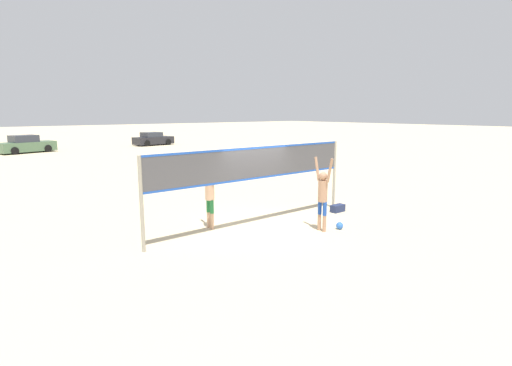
{
  "coord_description": "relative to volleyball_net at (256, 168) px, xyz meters",
  "views": [
    {
      "loc": [
        -7.79,
        -9.5,
        3.59
      ],
      "look_at": [
        0.0,
        0.0,
        1.38
      ],
      "focal_mm": 28.0,
      "sensor_mm": 36.0,
      "label": 1
    }
  ],
  "objects": [
    {
      "name": "player_spiker",
      "position": [
        1.19,
        -1.71,
        -0.66
      ],
      "size": [
        0.28,
        0.72,
        2.25
      ],
      "rotation": [
        0.0,
        0.0,
        1.57
      ],
      "color": "tan",
      "rests_on": "ground_plane"
    },
    {
      "name": "gear_bag",
      "position": [
        3.41,
        -0.51,
        -1.72
      ],
      "size": [
        0.55,
        0.27,
        0.26
      ],
      "color": "navy",
      "rests_on": "ground_plane"
    },
    {
      "name": "volleyball",
      "position": [
        1.75,
        -1.94,
        -1.74
      ],
      "size": [
        0.22,
        0.22,
        0.22
      ],
      "color": "blue",
      "rests_on": "ground_plane"
    },
    {
      "name": "parked_car_mid",
      "position": [
        -1.18,
        30.35,
        -1.16
      ],
      "size": [
        4.76,
        2.75,
        1.55
      ],
      "rotation": [
        0.0,
        0.0,
        0.25
      ],
      "color": "#4C6B4C",
      "rests_on": "ground_plane"
    },
    {
      "name": "ground_plane",
      "position": [
        0.0,
        0.0,
        -1.85
      ],
      "size": [
        200.0,
        200.0,
        0.0
      ],
      "primitive_type": "plane",
      "color": "beige"
    },
    {
      "name": "volleyball_net",
      "position": [
        0.0,
        0.0,
        0.0
      ],
      "size": [
        7.65,
        0.1,
        2.51
      ],
      "color": "gray",
      "rests_on": "ground_plane"
    },
    {
      "name": "parked_car_near",
      "position": [
        10.94,
        30.81,
        -1.22
      ],
      "size": [
        4.34,
        2.26,
        1.39
      ],
      "rotation": [
        0.0,
        0.0,
        0.12
      ],
      "color": "#232328",
      "rests_on": "ground_plane"
    },
    {
      "name": "player_blocker",
      "position": [
        -1.29,
        0.66,
        -0.66
      ],
      "size": [
        0.28,
        0.72,
        2.25
      ],
      "rotation": [
        0.0,
        0.0,
        -1.57
      ],
      "color": "tan",
      "rests_on": "ground_plane"
    }
  ]
}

